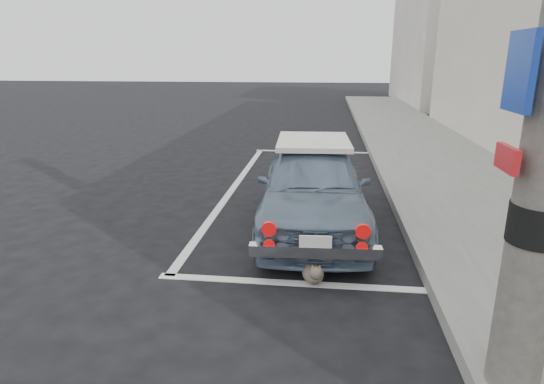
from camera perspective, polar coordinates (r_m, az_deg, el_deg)
The scene contains 8 objects.
ground at distance 5.35m, azimuth -1.76°, elevation -8.65°, with size 80.00×80.00×0.00m, color black.
sidewalk at distance 7.55m, azimuth 25.51°, elevation -2.09°, with size 2.80×40.00×0.15m, color slate.
building_far at distance 25.48m, azimuth 20.71°, elevation 19.40°, with size 3.50×10.00×8.00m, color #BBB4AA.
pline_rear at distance 4.86m, azimuth 3.31°, elevation -11.39°, with size 3.00×0.12×0.01m, color silver.
pline_front at distance 11.52m, azimuth 5.50°, elevation 5.06°, with size 3.00×0.12×0.01m, color silver.
pline_side at distance 8.28m, azimuth -4.87°, elevation 0.52°, with size 0.12×7.00×0.01m, color silver.
retro_coupe at distance 6.24m, azimuth 5.16°, elevation 0.95°, with size 1.59×3.61×1.20m.
cat at distance 4.84m, azimuth 5.21°, elevation -9.96°, with size 0.29×0.50×0.27m.
Camera 1 is at (0.73, -4.79, 2.28)m, focal length 30.00 mm.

